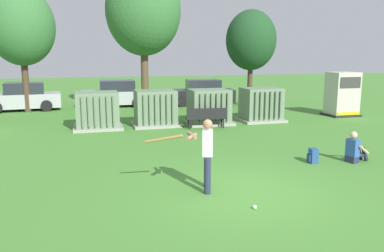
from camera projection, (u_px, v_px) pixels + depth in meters
ground_plane at (243, 193)px, 9.25m from camera, size 96.00×96.00×0.00m
transformer_west at (97, 111)px, 16.99m from camera, size 2.10×1.70×1.62m
transformer_mid_west at (155, 109)px, 17.72m from camera, size 2.10×1.70×1.62m
transformer_mid_east at (209, 107)px, 18.15m from camera, size 2.10×1.70×1.62m
transformer_east at (261, 105)px, 18.94m from camera, size 2.10×1.70×1.62m
generator_enclosure at (342, 94)px, 20.53m from camera, size 1.60×1.40×2.30m
park_bench at (206, 117)px, 17.07m from camera, size 1.83×0.55×0.92m
batter at (205, 151)px, 9.24m from camera, size 1.60×0.78×1.74m
sports_ball at (255, 207)px, 8.26m from camera, size 0.09×0.09×0.09m
seated_spectator at (355, 150)px, 11.81m from camera, size 0.77×0.62×0.96m
backpack at (313, 156)px, 11.74m from camera, size 0.30×0.35×0.44m
tree_left at (21, 27)px, 21.21m from camera, size 3.58×3.58×6.83m
tree_center_left at (143, 11)px, 22.24m from camera, size 4.31×4.31×8.23m
tree_center_right at (251, 40)px, 23.83m from camera, size 3.09×3.09×5.90m
parked_car_leftmost at (23, 97)px, 22.51m from camera, size 4.31×2.15×1.62m
parked_car_left_of_center at (116, 94)px, 24.21m from camera, size 4.27×2.06×1.62m
parked_car_right_of_center at (201, 93)px, 25.04m from camera, size 4.36×2.25×1.62m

